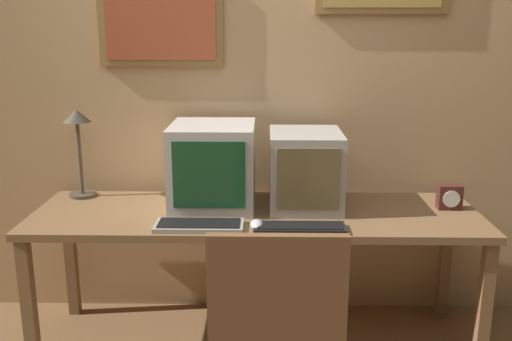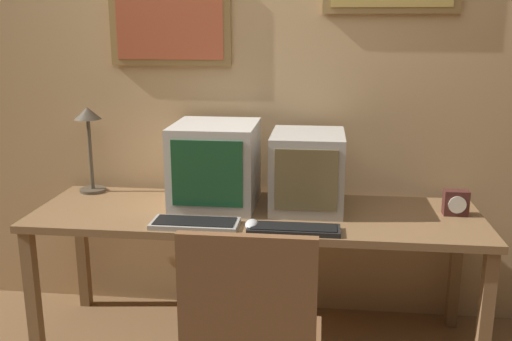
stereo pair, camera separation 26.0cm
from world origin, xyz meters
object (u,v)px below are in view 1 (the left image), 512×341
mouse_near_keyboard (257,224)px  desk_lamp (78,134)px  keyboard_side (299,228)px  monitor_left (213,166)px  monitor_right (305,169)px  keyboard_main (199,225)px  desk_clock (449,197)px

mouse_near_keyboard → desk_lamp: desk_lamp is taller
keyboard_side → mouse_near_keyboard: size_ratio=3.65×
monitor_left → desk_lamp: (-0.72, 0.15, 0.13)m
monitor_right → keyboard_main: bearing=-145.6°
monitor_left → monitor_right: bearing=0.6°
keyboard_main → desk_clock: desk_clock is taller
keyboard_side → mouse_near_keyboard: (-0.19, 0.02, 0.01)m
monitor_right → keyboard_side: 0.41m
mouse_near_keyboard → keyboard_main: bearing=-179.9°
monitor_left → monitor_right: size_ratio=1.04×
monitor_right → desk_clock: 0.73m
desk_clock → mouse_near_keyboard: bearing=-162.6°
monitor_left → mouse_near_keyboard: size_ratio=3.97×
keyboard_side → desk_lamp: bearing=155.9°
monitor_right → desk_clock: monitor_right is taller
keyboard_side → mouse_near_keyboard: bearing=173.4°
monitor_left → desk_lamp: 0.74m
keyboard_side → keyboard_main: bearing=177.3°
monitor_right → keyboard_side: (-0.05, -0.36, -0.18)m
desk_clock → monitor_left: bearing=178.2°
monitor_right → desk_lamp: 1.20m
desk_lamp → keyboard_side: bearing=-24.1°
monitor_right → keyboard_main: monitor_right is taller
monitor_left → desk_clock: monitor_left is taller
monitor_left → desk_clock: (1.18, -0.04, -0.15)m
monitor_left → mouse_near_keyboard: bearing=-56.3°
mouse_near_keyboard → monitor_right: bearing=55.2°
keyboard_main → mouse_near_keyboard: mouse_near_keyboard is taller
monitor_right → mouse_near_keyboard: 0.45m
monitor_right → monitor_left: bearing=-179.4°
keyboard_side → desk_clock: size_ratio=3.36×
monitor_left → keyboard_side: size_ratio=1.09×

